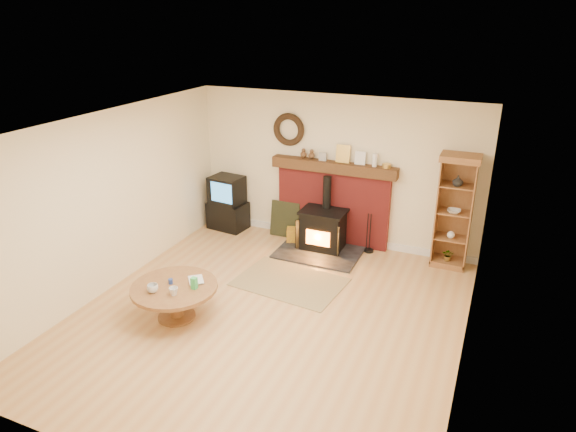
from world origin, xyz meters
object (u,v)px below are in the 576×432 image
at_px(curio_cabinet, 454,211).
at_px(coffee_table, 174,292).
at_px(tv_unit, 227,204).
at_px(wood_stove, 322,231).

xyz_separation_m(curio_cabinet, coffee_table, (-3.17, -3.07, -0.54)).
bearing_deg(tv_unit, wood_stove, -5.69).
bearing_deg(tv_unit, curio_cabinet, 1.20).
distance_m(wood_stove, curio_cabinet, 2.18).
bearing_deg(curio_cabinet, wood_stove, -172.31).
relative_size(wood_stove, coffee_table, 1.22).
bearing_deg(coffee_table, curio_cabinet, 44.07).
xyz_separation_m(tv_unit, coffee_table, (0.88, -2.98, -0.09)).
distance_m(wood_stove, tv_unit, 1.98).
height_order(wood_stove, tv_unit, wood_stove).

